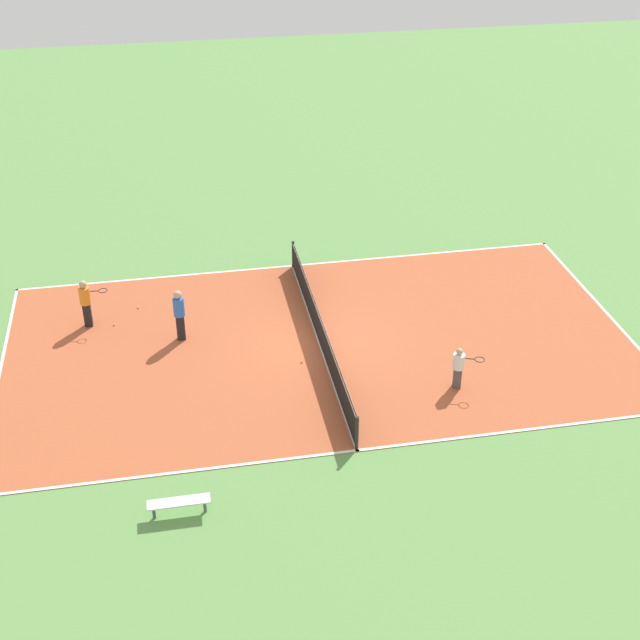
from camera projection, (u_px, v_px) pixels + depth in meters
name	position (u px, v px, depth m)	size (l,w,h in m)	color
ground_plane	(320.00, 344.00, 28.73)	(80.00, 80.00, 0.00)	#60934C
court_surface	(320.00, 344.00, 28.72)	(11.02, 20.05, 0.02)	#B75633
tennis_net	(320.00, 329.00, 28.44)	(10.82, 0.10, 1.05)	black
bench	(179.00, 503.00, 21.85)	(0.36, 1.55, 0.45)	silver
player_center_orange	(86.00, 300.00, 29.13)	(0.39, 0.95, 1.70)	black
player_near_white	(459.00, 366.00, 26.26)	(0.62, 0.99, 1.36)	#4C4C51
player_near_blue	(179.00, 312.00, 28.40)	(0.40, 0.40, 1.79)	black
tennis_ball_left_sideline	(138.00, 307.00, 30.59)	(0.07, 0.07, 0.07)	#CCE033
tennis_ball_right_alley	(302.00, 362.00, 27.74)	(0.07, 0.07, 0.07)	#CCE033
tennis_ball_near_net	(114.00, 324.00, 29.64)	(0.07, 0.07, 0.07)	#CCE033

